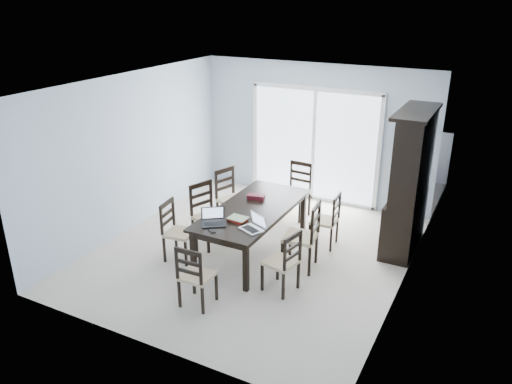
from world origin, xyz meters
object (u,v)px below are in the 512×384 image
(cell_phone, at_px, (212,231))
(chair_right_near, at_px, (286,256))
(game_box, at_px, (256,197))
(chair_right_mid, at_px, (307,229))
(chair_end_near, at_px, (193,271))
(dining_table, at_px, (253,213))
(china_hutch, at_px, (410,184))
(chair_left_far, at_px, (229,191))
(hot_tub, at_px, (304,155))
(chair_left_near, at_px, (174,224))
(chair_end_far, at_px, (298,184))
(chair_left_mid, at_px, (206,208))
(chair_right_far, at_px, (330,214))
(laptop_dark, at_px, (214,221))
(laptop_silver, at_px, (251,226))

(cell_phone, bearing_deg, chair_right_near, 38.93)
(cell_phone, relative_size, game_box, 0.44)
(chair_right_mid, height_order, chair_end_near, chair_right_mid)
(dining_table, xyz_separation_m, china_hutch, (2.02, 1.25, 0.40))
(dining_table, distance_m, chair_right_mid, 0.91)
(chair_left_far, bearing_deg, hot_tub, -166.31)
(game_box, bearing_deg, cell_phone, -90.10)
(chair_left_near, distance_m, chair_end_far, 2.52)
(game_box, bearing_deg, chair_left_mid, -150.59)
(chair_right_near, distance_m, chair_right_mid, 0.71)
(china_hutch, relative_size, chair_left_far, 1.93)
(china_hutch, relative_size, chair_end_far, 1.94)
(chair_left_near, height_order, chair_right_far, chair_left_near)
(chair_right_near, relative_size, chair_right_far, 1.00)
(chair_end_near, xyz_separation_m, laptop_dark, (-0.23, 0.87, 0.27))
(chair_right_near, distance_m, laptop_dark, 1.15)
(laptop_dark, xyz_separation_m, cell_phone, (0.09, -0.20, -0.05))
(laptop_silver, bearing_deg, dining_table, 140.11)
(chair_left_far, xyz_separation_m, cell_phone, (0.72, -1.70, 0.15))
(laptop_dark, bearing_deg, chair_end_far, 47.45)
(chair_left_far, height_order, chair_right_near, chair_left_far)
(chair_left_mid, bearing_deg, hot_tub, -163.18)
(china_hutch, height_order, chair_right_mid, china_hutch)
(chair_left_mid, height_order, chair_end_far, chair_left_mid)
(chair_left_far, xyz_separation_m, hot_tub, (0.23, 2.83, -0.11))
(dining_table, bearing_deg, game_box, 109.75)
(chair_right_near, relative_size, game_box, 3.82)
(chair_left_near, distance_m, chair_right_mid, 1.98)
(chair_left_far, distance_m, chair_right_near, 2.31)
(chair_left_far, xyz_separation_m, chair_right_far, (1.81, 0.01, -0.06))
(chair_left_far, distance_m, laptop_silver, 1.85)
(chair_left_near, xyz_separation_m, hot_tub, (0.35, 4.25, -0.07))
(chair_left_mid, relative_size, hot_tub, 0.52)
(cell_phone, bearing_deg, laptop_dark, 143.91)
(chair_left_far, height_order, chair_end_far, chair_left_far)
(dining_table, bearing_deg, chair_right_far, 37.59)
(chair_end_near, relative_size, cell_phone, 8.59)
(chair_right_near, height_order, laptop_silver, chair_right_near)
(chair_left_mid, distance_m, chair_end_near, 1.79)
(chair_end_far, distance_m, game_box, 1.30)
(dining_table, distance_m, chair_end_near, 1.64)
(dining_table, bearing_deg, chair_right_mid, -4.17)
(chair_end_far, height_order, cell_phone, chair_end_far)
(chair_left_near, relative_size, chair_left_far, 0.93)
(dining_table, height_order, chair_left_mid, chair_left_mid)
(china_hutch, height_order, chair_left_mid, china_hutch)
(china_hutch, height_order, hot_tub, china_hutch)
(cell_phone, bearing_deg, chair_right_mid, 69.43)
(chair_left_far, bearing_deg, chair_right_mid, 83.72)
(chair_right_near, xyz_separation_m, chair_end_near, (-0.88, -0.86, -0.01))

